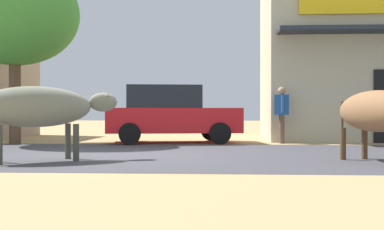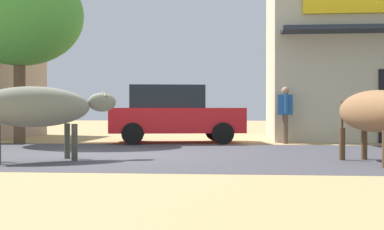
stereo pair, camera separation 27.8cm
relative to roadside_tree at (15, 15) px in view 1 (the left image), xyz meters
name	(u,v)px [view 1 (the left image)]	position (x,y,z in m)	size (l,w,h in m)	color
ground	(120,154)	(3.63, -3.33, -3.60)	(80.00, 80.00, 0.00)	tan
asphalt_road	(120,154)	(3.63, -3.33, -3.60)	(72.00, 6.61, 0.00)	#413F46
roadside_tree	(15,15)	(0.00, 0.00, 0.00)	(3.56, 3.56, 5.04)	brown
parked_hatchback_car	(170,114)	(4.27, 0.80, -2.76)	(4.03, 2.47, 1.64)	red
cow_near_brown	(39,107)	(2.50, -4.96, -2.63)	(2.42, 1.83, 1.35)	slate
cow_far_dark	(378,112)	(8.47, -4.93, -2.71)	(1.25, 2.66, 1.27)	#8C603C
pedestrian_by_shop	(282,110)	(7.45, 0.62, -2.67)	(0.44, 0.61, 1.59)	brown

